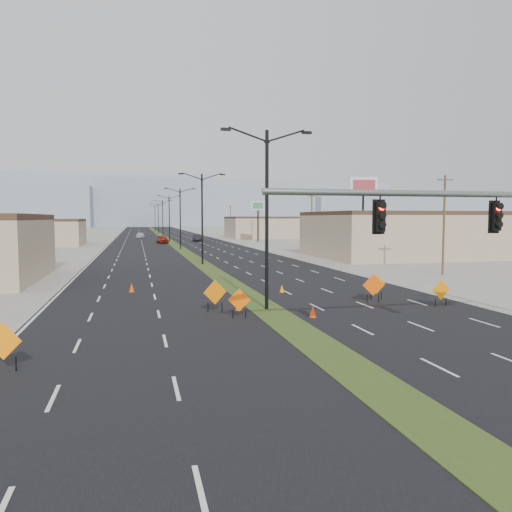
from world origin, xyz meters
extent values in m
plane|color=gray|center=(0.00, 0.00, 0.00)|extent=(600.00, 600.00, 0.00)
cube|color=black|center=(0.00, 100.00, 0.00)|extent=(25.00, 400.00, 0.02)
cube|color=#2B4318|center=(0.00, 100.00, 0.00)|extent=(2.00, 400.00, 0.04)
cube|color=tan|center=(34.00, 45.00, 2.75)|extent=(36.00, 18.00, 5.50)
cube|color=tan|center=(38.00, 110.00, 2.50)|extent=(44.00, 16.00, 5.00)
cube|color=#8B9CAC|center=(40.00, 300.00, 14.00)|extent=(220.00, 50.00, 28.00)
cube|color=#8B9CAC|center=(180.00, 290.00, 9.00)|extent=(160.00, 50.00, 18.00)
cube|color=#8B9CAC|center=(-30.00, 320.00, 16.00)|extent=(140.00, 50.00, 32.00)
cylinder|color=slate|center=(5.20, 2.00, 6.10)|extent=(16.00, 0.24, 0.24)
cube|color=black|center=(1.70, 2.00, 5.22)|extent=(0.50, 0.28, 1.30)
sphere|color=#FF0C05|center=(1.70, 1.84, 5.57)|extent=(0.22, 0.22, 0.22)
cube|color=black|center=(6.70, 2.00, 5.22)|extent=(0.50, 0.28, 1.30)
sphere|color=#FF0C05|center=(6.70, 1.84, 5.57)|extent=(0.22, 0.22, 0.22)
cylinder|color=black|center=(0.00, 12.00, 5.00)|extent=(0.20, 0.20, 10.00)
cube|color=black|center=(-2.30, 12.00, 9.95)|extent=(0.55, 0.24, 0.14)
cube|color=black|center=(2.30, 12.00, 9.95)|extent=(0.55, 0.24, 0.14)
cylinder|color=black|center=(0.00, 40.00, 5.00)|extent=(0.20, 0.20, 10.00)
cube|color=black|center=(-2.30, 40.00, 9.95)|extent=(0.55, 0.24, 0.14)
cube|color=black|center=(2.30, 40.00, 9.95)|extent=(0.55, 0.24, 0.14)
cylinder|color=black|center=(0.00, 68.00, 5.00)|extent=(0.20, 0.20, 10.00)
cube|color=black|center=(-2.30, 68.00, 9.95)|extent=(0.55, 0.24, 0.14)
cube|color=black|center=(2.30, 68.00, 9.95)|extent=(0.55, 0.24, 0.14)
cylinder|color=black|center=(0.00, 96.00, 5.00)|extent=(0.20, 0.20, 10.00)
cube|color=black|center=(-2.30, 96.00, 9.95)|extent=(0.55, 0.24, 0.14)
cube|color=black|center=(2.30, 96.00, 9.95)|extent=(0.55, 0.24, 0.14)
cylinder|color=black|center=(0.00, 124.00, 5.00)|extent=(0.20, 0.20, 10.00)
cube|color=black|center=(-2.30, 124.00, 9.95)|extent=(0.55, 0.24, 0.14)
cube|color=black|center=(2.30, 124.00, 9.95)|extent=(0.55, 0.24, 0.14)
cylinder|color=black|center=(0.00, 152.00, 5.00)|extent=(0.20, 0.20, 10.00)
cube|color=black|center=(-2.30, 152.00, 9.95)|extent=(0.55, 0.24, 0.14)
cube|color=black|center=(2.30, 152.00, 9.95)|extent=(0.55, 0.24, 0.14)
cylinder|color=black|center=(0.00, 180.00, 5.00)|extent=(0.20, 0.20, 10.00)
cube|color=black|center=(-2.30, 180.00, 9.95)|extent=(0.55, 0.24, 0.14)
cube|color=black|center=(2.30, 180.00, 9.95)|extent=(0.55, 0.24, 0.14)
cylinder|color=#4C3823|center=(20.00, 25.00, 4.50)|extent=(0.20, 0.20, 9.00)
cube|color=#4C3823|center=(20.00, 25.00, 8.60)|extent=(1.60, 0.10, 0.10)
cylinder|color=#4C3823|center=(20.00, 60.00, 4.50)|extent=(0.20, 0.20, 9.00)
cube|color=#4C3823|center=(20.00, 60.00, 8.60)|extent=(1.60, 0.10, 0.10)
cylinder|color=#4C3823|center=(20.00, 95.00, 4.50)|extent=(0.20, 0.20, 9.00)
cube|color=#4C3823|center=(20.00, 95.00, 8.60)|extent=(1.60, 0.10, 0.10)
cylinder|color=#4C3823|center=(20.00, 130.00, 4.50)|extent=(0.20, 0.20, 9.00)
cube|color=#4C3823|center=(20.00, 130.00, 8.60)|extent=(1.60, 0.10, 0.10)
imported|color=maroon|center=(-2.00, 87.68, 0.82)|extent=(2.54, 5.00, 1.63)
imported|color=black|center=(5.86, 94.90, 0.78)|extent=(1.79, 4.77, 1.56)
imported|color=#B7BCC1|center=(-6.12, 115.39, 0.68)|extent=(2.21, 4.81, 1.36)
cube|color=orange|center=(-11.50, 3.00, 1.07)|extent=(1.25, 0.38, 1.28)
cylinder|color=black|center=(-11.13, 3.00, 0.27)|extent=(0.05, 0.05, 0.53)
cube|color=orange|center=(-2.96, 11.91, 1.12)|extent=(1.32, 0.34, 1.34)
cylinder|color=black|center=(-3.35, 11.91, 0.28)|extent=(0.05, 0.05, 0.56)
cylinder|color=black|center=(-2.57, 11.91, 0.28)|extent=(0.05, 0.05, 0.56)
cube|color=#FD5E05|center=(-2.00, 9.93, 0.97)|extent=(1.12, 0.42, 1.17)
cylinder|color=black|center=(-2.34, 9.93, 0.24)|extent=(0.05, 0.05, 0.49)
cylinder|color=black|center=(-1.66, 9.93, 0.24)|extent=(0.05, 0.05, 0.49)
cube|color=#EB4E04|center=(6.87, 12.65, 1.10)|extent=(1.32, 0.17, 1.32)
cylinder|color=black|center=(6.49, 12.65, 0.27)|extent=(0.05, 0.05, 0.55)
cylinder|color=black|center=(7.26, 12.65, 0.27)|extent=(0.05, 0.05, 0.55)
cube|color=orange|center=(10.16, 10.58, 1.00)|extent=(1.20, 0.14, 1.20)
cylinder|color=black|center=(9.81, 10.58, 0.25)|extent=(0.05, 0.05, 0.50)
cylinder|color=black|center=(10.50, 10.58, 0.25)|extent=(0.05, 0.05, 0.50)
cube|color=orange|center=(7.61, 13.68, 1.01)|extent=(1.21, 0.08, 1.21)
cylinder|color=black|center=(7.26, 13.68, 0.25)|extent=(0.05, 0.05, 0.50)
cylinder|color=black|center=(7.97, 13.68, 0.25)|extent=(0.05, 0.05, 0.50)
cone|color=#EB5004|center=(-1.61, 12.06, 0.29)|extent=(0.36, 0.36, 0.58)
cone|color=#FB3D05|center=(1.77, 9.27, 0.32)|extent=(0.42, 0.42, 0.63)
cone|color=orange|center=(2.66, 17.97, 0.28)|extent=(0.40, 0.40, 0.55)
cone|color=#D54204|center=(-7.48, 20.62, 0.32)|extent=(0.50, 0.50, 0.63)
cylinder|color=black|center=(18.11, 37.69, 4.05)|extent=(0.24, 0.24, 8.10)
cube|color=white|center=(18.11, 37.69, 8.73)|extent=(3.21, 0.89, 2.13)
cube|color=#A1353D|center=(18.11, 37.49, 8.73)|extent=(2.53, 0.48, 1.49)
cylinder|color=black|center=(18.50, 89.95, 3.62)|extent=(0.24, 0.24, 7.23)
cube|color=white|center=(18.50, 89.95, 7.80)|extent=(2.87, 0.94, 1.90)
cube|color=#388D51|center=(18.50, 89.75, 7.80)|extent=(2.24, 0.53, 1.33)
camera|label=1|loc=(-7.09, -14.94, 5.18)|focal=35.00mm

